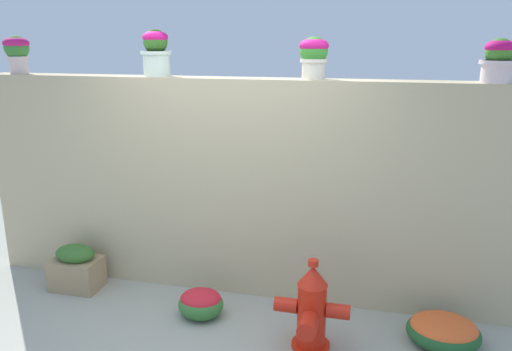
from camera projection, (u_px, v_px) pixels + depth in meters
name	position (u px, v px, depth m)	size (l,w,h in m)	color
stone_wall	(234.00, 188.00, 4.82)	(5.14, 0.30, 2.09)	tan
potted_plant_0	(17.00, 50.00, 5.01)	(0.25, 0.25, 0.38)	beige
potted_plant_1	(156.00, 50.00, 4.69)	(0.29, 0.29, 0.43)	silver
potted_plant_2	(314.00, 54.00, 4.35)	(0.26, 0.26, 0.36)	beige
potted_plant_3	(499.00, 59.00, 3.95)	(0.29, 0.29, 0.35)	beige
fire_hydrant	(311.00, 310.00, 3.98)	(0.61, 0.48, 0.77)	red
flower_bush_left	(443.00, 331.00, 4.09)	(0.59, 0.53, 0.24)	#205227
flower_bush_right	(201.00, 302.00, 4.50)	(0.41, 0.37, 0.26)	#387433
planter_box	(77.00, 268.00, 4.99)	(0.47, 0.33, 0.46)	#9A7F5C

